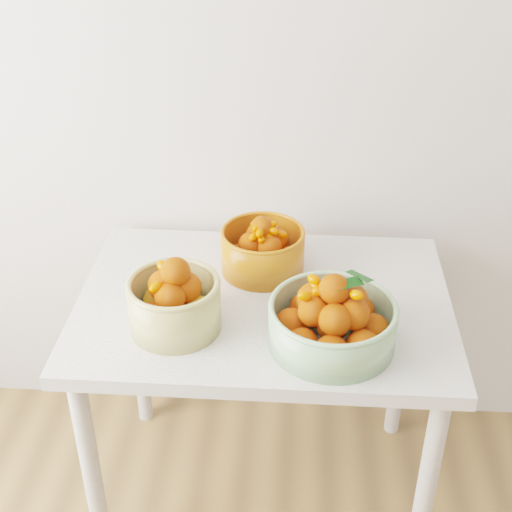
% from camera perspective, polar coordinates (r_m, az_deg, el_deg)
% --- Properties ---
extents(table, '(1.00, 0.70, 0.75)m').
position_cam_1_polar(table, '(1.97, 0.61, -5.72)').
color(table, silver).
rests_on(table, ground).
extents(bowl_cream, '(0.30, 0.30, 0.20)m').
position_cam_1_polar(bowl_cream, '(1.78, -6.55, -3.71)').
color(bowl_cream, tan).
rests_on(bowl_cream, table).
extents(bowl_green, '(0.41, 0.41, 0.20)m').
position_cam_1_polar(bowl_green, '(1.73, 6.11, -5.15)').
color(bowl_green, '#90BB89').
rests_on(bowl_green, table).
extents(bowl_orange, '(0.30, 0.30, 0.17)m').
position_cam_1_polar(bowl_orange, '(2.00, 0.55, 0.54)').
color(bowl_orange, '#CC5C15').
rests_on(bowl_orange, table).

